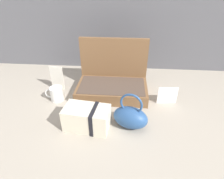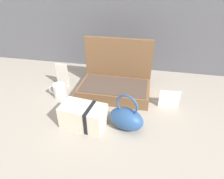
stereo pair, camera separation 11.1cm
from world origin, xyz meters
name	(u,v)px [view 1 (the left image)]	position (x,y,z in m)	size (l,w,h in m)	color
ground_plane	(114,104)	(0.00, 0.00, 0.00)	(6.00, 6.00, 0.00)	#9E9384
open_suitcase	(113,82)	(-0.02, 0.15, 0.08)	(0.46, 0.29, 0.35)	brown
teal_pouch_handbag	(130,117)	(0.10, -0.19, 0.06)	(0.21, 0.17, 0.21)	#284C7F
cream_toiletry_bag	(88,118)	(-0.12, -0.22, 0.06)	(0.25, 0.16, 0.13)	beige
coffee_mug	(56,94)	(-0.37, 0.02, 0.05)	(0.12, 0.08, 0.09)	white
info_card_left	(167,95)	(0.33, 0.04, 0.06)	(0.12, 0.01, 0.11)	white
poster_card_right	(57,78)	(-0.41, 0.16, 0.09)	(0.09, 0.01, 0.17)	silver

